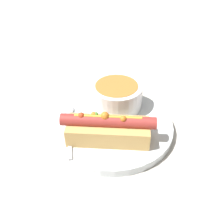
# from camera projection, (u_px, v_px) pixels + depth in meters

# --- Properties ---
(ground_plane) EXTENTS (4.00, 4.00, 0.00)m
(ground_plane) POSITION_uv_depth(u_px,v_px,m) (112.00, 129.00, 0.59)
(ground_plane) COLOR #BCB7AD
(dinner_plate) EXTENTS (0.27, 0.27, 0.02)m
(dinner_plate) POSITION_uv_depth(u_px,v_px,m) (112.00, 126.00, 0.58)
(dinner_plate) COLOR white
(dinner_plate) RESTS_ON ground_plane
(hot_dog) EXTENTS (0.19, 0.08, 0.07)m
(hot_dog) POSITION_uv_depth(u_px,v_px,m) (108.00, 129.00, 0.52)
(hot_dog) COLOR tan
(hot_dog) RESTS_ON dinner_plate
(soup_bowl) EXTENTS (0.12, 0.12, 0.06)m
(soup_bowl) POSITION_uv_depth(u_px,v_px,m) (116.00, 95.00, 0.61)
(soup_bowl) COLOR white
(soup_bowl) RESTS_ON dinner_plate
(spoon) EXTENTS (0.07, 0.17, 0.01)m
(spoon) POSITION_uv_depth(u_px,v_px,m) (69.00, 117.00, 0.59)
(spoon) COLOR #B7B7BC
(spoon) RESTS_ON dinner_plate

